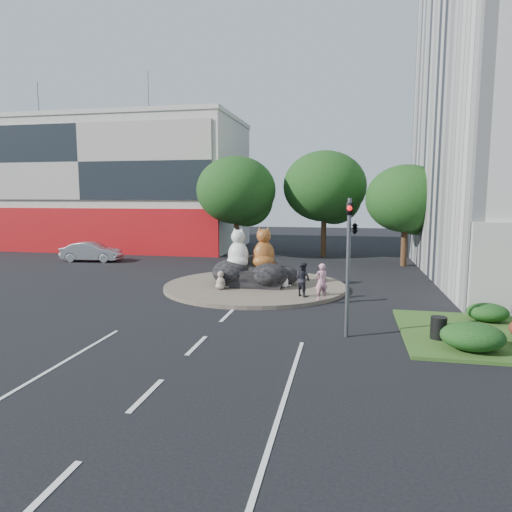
# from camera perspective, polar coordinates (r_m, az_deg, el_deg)

# --- Properties ---
(ground) EXTENTS (120.00, 120.00, 0.00)m
(ground) POSITION_cam_1_polar(r_m,az_deg,el_deg) (15.99, -7.42, -11.04)
(ground) COLOR black
(ground) RESTS_ON ground
(roundabout_island) EXTENTS (10.00, 10.00, 0.20)m
(roundabout_island) POSITION_cam_1_polar(r_m,az_deg,el_deg) (25.32, -0.12, -3.80)
(roundabout_island) COLOR brown
(roundabout_island) RESTS_ON ground
(rock_plinth) EXTENTS (3.20, 2.60, 0.90)m
(rock_plinth) POSITION_cam_1_polar(r_m,az_deg,el_deg) (25.22, -0.12, -2.57)
(rock_plinth) COLOR black
(rock_plinth) RESTS_ON roundabout_island
(shophouse_block) EXTENTS (25.20, 12.30, 17.40)m
(shophouse_block) POSITION_cam_1_polar(r_m,az_deg,el_deg) (48.09, -17.33, 8.52)
(shophouse_block) COLOR silver
(shophouse_block) RESTS_ON ground
(tree_left) EXTENTS (6.46, 6.46, 8.27)m
(tree_left) POSITION_cam_1_polar(r_m,az_deg,el_deg) (37.46, -2.36, 7.80)
(tree_left) COLOR #382314
(tree_left) RESTS_ON ground
(tree_mid) EXTENTS (6.84, 6.84, 8.76)m
(tree_mid) POSITION_cam_1_polar(r_m,az_deg,el_deg) (38.44, 8.66, 8.17)
(tree_mid) COLOR #382314
(tree_mid) RESTS_ON ground
(tree_right) EXTENTS (5.70, 5.70, 7.30)m
(tree_right) POSITION_cam_1_polar(r_m,az_deg,el_deg) (34.64, 18.33, 6.42)
(tree_right) COLOR #382314
(tree_right) RESTS_ON ground
(hedge_near_green) EXTENTS (2.00, 1.60, 0.90)m
(hedge_near_green) POSITION_cam_1_polar(r_m,az_deg,el_deg) (16.48, 25.45, -9.08)
(hedge_near_green) COLOR #103511
(hedge_near_green) RESTS_ON grass_verge
(hedge_back_green) EXTENTS (1.60, 1.28, 0.72)m
(hedge_back_green) POSITION_cam_1_polar(r_m,az_deg,el_deg) (20.44, 26.97, -6.29)
(hedge_back_green) COLOR #103511
(hedge_back_green) RESTS_ON grass_verge
(traffic_light) EXTENTS (0.44, 1.24, 5.00)m
(traffic_light) POSITION_cam_1_polar(r_m,az_deg,el_deg) (16.39, 11.85, 2.28)
(traffic_light) COLOR #595B60
(traffic_light) RESTS_ON ground
(cat_white) EXTENTS (1.67, 1.56, 2.26)m
(cat_white) POSITION_cam_1_polar(r_m,az_deg,el_deg) (24.97, -2.23, 0.98)
(cat_white) COLOR silver
(cat_white) RESTS_ON rock_plinth
(cat_tabby) EXTENTS (1.68, 1.56, 2.30)m
(cat_tabby) POSITION_cam_1_polar(r_m,az_deg,el_deg) (25.03, 0.97, 1.05)
(cat_tabby) COLOR #A95A23
(cat_tabby) RESTS_ON rock_plinth
(kitten_calico) EXTENTS (0.80, 0.78, 1.01)m
(kitten_calico) POSITION_cam_1_polar(r_m,az_deg,el_deg) (24.00, -4.44, -2.98)
(kitten_calico) COLOR silver
(kitten_calico) RESTS_ON roundabout_island
(kitten_white) EXTENTS (0.71, 0.72, 0.91)m
(kitten_white) POSITION_cam_1_polar(r_m,az_deg,el_deg) (24.41, 3.54, -2.91)
(kitten_white) COLOR white
(kitten_white) RESTS_ON roundabout_island
(pedestrian_pink) EXTENTS (0.76, 0.67, 1.74)m
(pedestrian_pink) POSITION_cam_1_polar(r_m,az_deg,el_deg) (21.66, 8.16, -3.20)
(pedestrian_pink) COLOR pink
(pedestrian_pink) RESTS_ON roundabout_island
(pedestrian_dark) EXTENTS (1.03, 1.01, 1.68)m
(pedestrian_dark) POSITION_cam_1_polar(r_m,az_deg,el_deg) (22.37, 5.88, -2.90)
(pedestrian_dark) COLOR black
(pedestrian_dark) RESTS_ON roundabout_island
(parked_car) EXTENTS (4.69, 2.04, 1.50)m
(parked_car) POSITION_cam_1_polar(r_m,az_deg,el_deg) (37.69, -19.87, 0.49)
(parked_car) COLOR #B8BCC0
(parked_car) RESTS_ON ground
(litter_bin) EXTENTS (0.70, 0.70, 0.78)m
(litter_bin) POSITION_cam_1_polar(r_m,az_deg,el_deg) (17.30, 21.85, -8.32)
(litter_bin) COLOR black
(litter_bin) RESTS_ON grass_verge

